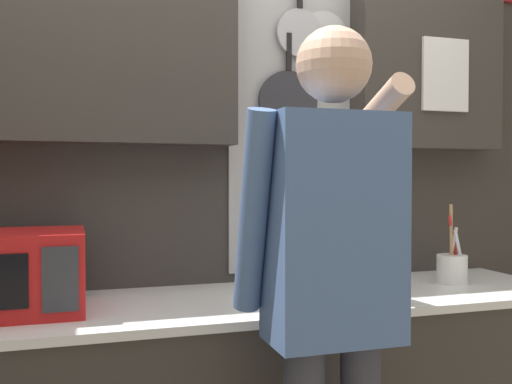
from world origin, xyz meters
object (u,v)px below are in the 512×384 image
Objects in this scene: microwave at (7,272)px; knife_block at (369,267)px; utensil_crock at (452,267)px; person at (331,273)px.

microwave reaches higher than knife_block.
knife_block is at bearing 0.03° from microwave.
utensil_crock is at bearing 0.04° from microwave.
utensil_crock is at bearing 0.07° from knife_block.
person is at bearing -146.46° from utensil_crock.
microwave is 2.01× the size of knife_block.
microwave is at bearing -179.97° from knife_block.
person is at bearing -30.26° from microwave.
microwave is 0.28× the size of person.
microwave is 1.08m from person.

